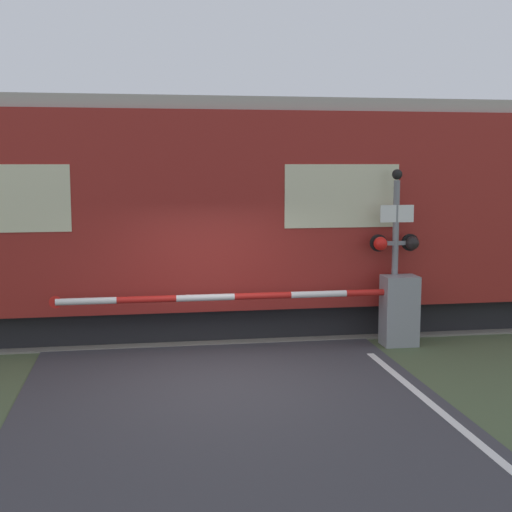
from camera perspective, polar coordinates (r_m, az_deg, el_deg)
name	(u,v)px	position (r m, az deg, el deg)	size (l,w,h in m)	color
ground_plane	(222,380)	(10.63, -2.71, -9.91)	(80.00, 80.00, 0.00)	#475638
track_bed	(201,324)	(14.08, -4.40, -5.48)	(36.00, 3.20, 0.13)	slate
train	(22,216)	(13.87, -18.21, 3.07)	(20.60, 3.12, 4.31)	black
crossing_barrier	(371,308)	(12.51, 9.17, -4.13)	(6.21, 0.44, 1.23)	gray
signal_post	(396,245)	(12.66, 11.11, 0.87)	(0.88, 0.26, 3.06)	gray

